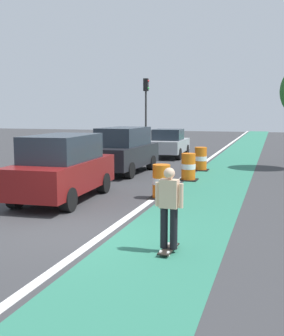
# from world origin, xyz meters

# --- Properties ---
(ground_plane) EXTENTS (100.00, 100.00, 0.00)m
(ground_plane) POSITION_xyz_m (0.00, 0.00, 0.00)
(ground_plane) COLOR #38383A
(bike_lane_strip) EXTENTS (2.50, 80.00, 0.01)m
(bike_lane_strip) POSITION_xyz_m (2.40, 12.00, 0.00)
(bike_lane_strip) COLOR #2D755B
(bike_lane_strip) RESTS_ON ground
(lane_divider_stripe) EXTENTS (0.20, 80.00, 0.01)m
(lane_divider_stripe) POSITION_xyz_m (0.90, 12.00, 0.01)
(lane_divider_stripe) COLOR silver
(lane_divider_stripe) RESTS_ON ground
(skateboarder_on_lane) EXTENTS (0.57, 0.81, 1.69)m
(skateboarder_on_lane) POSITION_xyz_m (2.59, -0.64, 0.91)
(skateboarder_on_lane) COLOR black
(skateboarder_on_lane) RESTS_ON ground
(parked_suv_nearest) EXTENTS (2.07, 4.68, 2.04)m
(parked_suv_nearest) POSITION_xyz_m (-1.77, 3.27, 1.04)
(parked_suv_nearest) COLOR maroon
(parked_suv_nearest) RESTS_ON ground
(parked_suv_second) EXTENTS (2.05, 4.67, 2.04)m
(parked_suv_second) POSITION_xyz_m (-1.94, 9.39, 1.04)
(parked_suv_second) COLOR black
(parked_suv_second) RESTS_ON ground
(parked_sedan_third) EXTENTS (2.01, 4.15, 1.70)m
(parked_sedan_third) POSITION_xyz_m (-1.56, 16.32, 0.83)
(parked_sedan_third) COLOR #9EA0A5
(parked_sedan_third) RESTS_ON ground
(traffic_barrel_front) EXTENTS (0.73, 0.73, 1.09)m
(traffic_barrel_front) POSITION_xyz_m (1.11, 4.40, 0.53)
(traffic_barrel_front) COLOR orange
(traffic_barrel_front) RESTS_ON ground
(traffic_barrel_mid) EXTENTS (0.73, 0.73, 1.09)m
(traffic_barrel_mid) POSITION_xyz_m (1.24, 8.21, 0.53)
(traffic_barrel_mid) COLOR orange
(traffic_barrel_mid) RESTS_ON ground
(traffic_barrel_back) EXTENTS (0.73, 0.73, 1.09)m
(traffic_barrel_back) POSITION_xyz_m (1.22, 11.25, 0.53)
(traffic_barrel_back) COLOR orange
(traffic_barrel_back) RESTS_ON ground
(traffic_light_corner) EXTENTS (0.41, 0.32, 5.10)m
(traffic_light_corner) POSITION_xyz_m (-4.59, 21.68, 3.50)
(traffic_light_corner) COLOR #2D2D2D
(traffic_light_corner) RESTS_ON ground
(pedestrian_crossing) EXTENTS (0.34, 0.20, 1.61)m
(pedestrian_crossing) POSITION_xyz_m (-4.83, 18.86, 0.86)
(pedestrian_crossing) COLOR #33333D
(pedestrian_crossing) RESTS_ON ground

